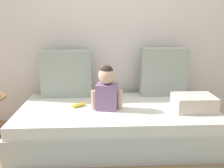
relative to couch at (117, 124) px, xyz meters
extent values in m
plane|color=#93704C|center=(0.00, 0.00, -0.19)|extent=(12.00, 12.00, 0.00)
cube|color=silver|center=(0.00, 0.61, 0.96)|extent=(5.30, 0.10, 2.30)
cube|color=beige|center=(0.00, 0.00, -0.06)|extent=(2.10, 0.96, 0.27)
cube|color=silver|center=(0.00, 0.00, 0.14)|extent=(2.03, 0.93, 0.12)
cube|color=#99A393|center=(-0.58, 0.38, 0.47)|extent=(0.59, 0.16, 0.55)
cube|color=#99A393|center=(0.58, 0.38, 0.48)|extent=(0.55, 0.16, 0.57)
cube|color=gray|center=(-0.11, -0.06, 0.33)|extent=(0.23, 0.19, 0.27)
sphere|color=tan|center=(-0.11, -0.06, 0.55)|extent=(0.17, 0.17, 0.17)
sphere|color=#2D231E|center=(-0.11, -0.06, 0.59)|extent=(0.13, 0.13, 0.13)
cylinder|color=tan|center=(-0.24, -0.06, 0.30)|extent=(0.06, 0.06, 0.20)
cylinder|color=tan|center=(0.02, -0.06, 0.30)|extent=(0.06, 0.06, 0.20)
ellipsoid|color=yellow|center=(-0.40, 0.02, 0.22)|extent=(0.17, 0.13, 0.04)
cube|color=beige|center=(0.77, -0.12, 0.27)|extent=(0.40, 0.28, 0.15)
camera|label=1|loc=(-0.15, -2.20, 1.07)|focal=35.82mm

